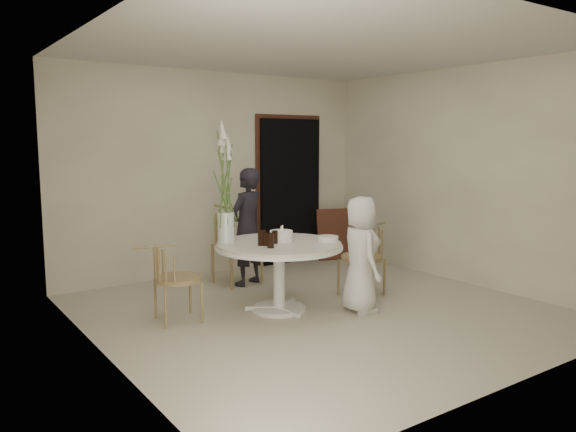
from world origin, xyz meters
TOP-DOWN VIEW (x-y plane):
  - ground at (0.00, 0.00)m, footprint 4.50×4.50m
  - room_shell at (0.00, 0.00)m, footprint 4.50×4.50m
  - doorway at (1.15, 2.19)m, footprint 1.00×0.10m
  - door_trim at (1.15, 2.23)m, footprint 1.12×0.03m
  - table at (-0.35, 0.25)m, footprint 1.33×1.33m
  - picture_frame at (1.83, 1.95)m, footprint 0.60×0.34m
  - chair_far at (-0.16, 1.62)m, footprint 0.56×0.60m
  - chair_right at (0.89, 0.22)m, footprint 0.54×0.51m
  - chair_left at (-1.48, 0.55)m, footprint 0.51×0.47m
  - girl at (-0.06, 1.39)m, footprint 0.62×0.51m
  - boy at (0.33, -0.26)m, footprint 0.55×0.68m
  - birthday_cake at (-0.29, 0.30)m, footprint 0.24×0.24m
  - cola_tumbler_a at (-0.58, 0.06)m, footprint 0.08×0.08m
  - cola_tumbler_b at (-0.55, 0.19)m, footprint 0.07×0.07m
  - cola_tumbler_c at (-0.58, 0.22)m, footprint 0.09×0.09m
  - cola_tumbler_d at (-0.41, 0.24)m, footprint 0.08×0.08m
  - plate_stack at (0.12, 0.03)m, footprint 0.24×0.24m
  - flower_vase at (-0.81, 0.55)m, footprint 0.17×0.17m

SIDE VIEW (x-z plane):
  - ground at x=0.00m, z-range 0.00..0.00m
  - picture_frame at x=1.83m, z-range 0.00..0.77m
  - chair_left at x=-1.48m, z-range 0.12..0.91m
  - chair_right at x=0.89m, z-range 0.12..0.95m
  - boy at x=0.33m, z-range 0.00..1.22m
  - table at x=-0.35m, z-range 0.25..0.98m
  - chair_far at x=-0.16m, z-range 0.14..1.11m
  - girl at x=-0.06m, z-range 0.00..1.46m
  - plate_stack at x=0.12m, z-range 0.73..0.78m
  - birthday_cake at x=-0.29m, z-range 0.71..0.87m
  - cola_tumbler_d at x=-0.41m, z-range 0.73..0.86m
  - cola_tumbler_b at x=-0.55m, z-range 0.73..0.87m
  - cola_tumbler_a at x=-0.58m, z-range 0.73..0.88m
  - cola_tumbler_c at x=-0.58m, z-range 0.73..0.89m
  - doorway at x=1.15m, z-range 0.00..2.10m
  - door_trim at x=1.15m, z-range 0.00..2.22m
  - flower_vase at x=-0.81m, z-range 0.66..1.93m
  - room_shell at x=0.00m, z-range -0.63..3.87m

